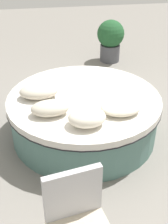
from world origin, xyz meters
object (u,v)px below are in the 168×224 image
object	(u,v)px
throw_pillow_0	(39,91)
planter	(110,39)
round_bed	(84,115)
throw_pillow_2	(87,117)
patio_chair	(78,217)
throw_pillow_1	(50,108)
throw_pillow_3	(121,108)

from	to	relation	value
throw_pillow_0	planter	world-z (taller)	planter
round_bed	throw_pillow_2	bearing A→B (deg)	-96.56
throw_pillow_2	patio_chair	world-z (taller)	patio_chair
throw_pillow_2	planter	world-z (taller)	planter
throw_pillow_2	planter	xyz separation A→B (m)	(1.13, 3.38, -0.22)
throw_pillow_1	throw_pillow_3	distance (m)	0.89
throw_pillow_1	throw_pillow_3	size ratio (longest dim) A/B	0.94
throw_pillow_0	patio_chair	size ratio (longest dim) A/B	0.54
throw_pillow_0	throw_pillow_3	xyz separation A→B (m)	(1.01, -0.57, -0.03)
round_bed	throw_pillow_0	xyz separation A→B (m)	(-0.62, 0.09, 0.40)
throw_pillow_0	throw_pillow_2	world-z (taller)	throw_pillow_2
round_bed	throw_pillow_2	world-z (taller)	throw_pillow_2
throw_pillow_0	throw_pillow_1	xyz separation A→B (m)	(0.12, -0.47, -0.00)
throw_pillow_2	throw_pillow_3	size ratio (longest dim) A/B	0.88
patio_chair	planter	size ratio (longest dim) A/B	1.06
throw_pillow_3	patio_chair	bearing A→B (deg)	-117.84
throw_pillow_2	patio_chair	bearing A→B (deg)	-103.54
round_bed	throw_pillow_3	xyz separation A→B (m)	(0.39, -0.48, 0.38)
throw_pillow_3	planter	xyz separation A→B (m)	(0.66, 3.17, -0.19)
throw_pillow_1	throw_pillow_3	world-z (taller)	throw_pillow_1
throw_pillow_2	planter	bearing A→B (deg)	71.54
throw_pillow_1	throw_pillow_2	distance (m)	0.52
round_bed	throw_pillow_1	world-z (taller)	throw_pillow_1
planter	throw_pillow_1	bearing A→B (deg)	-116.68
throw_pillow_1	round_bed	bearing A→B (deg)	37.47
planter	patio_chair	bearing A→B (deg)	-107.15
throw_pillow_0	throw_pillow_2	size ratio (longest dim) A/B	1.17
planter	round_bed	bearing A→B (deg)	-111.27
round_bed	throw_pillow_0	bearing A→B (deg)	171.49
throw_pillow_0	round_bed	bearing A→B (deg)	-8.51
throw_pillow_0	throw_pillow_1	world-z (taller)	throw_pillow_0
round_bed	patio_chair	xyz separation A→B (m)	(-0.38, -1.94, 0.24)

